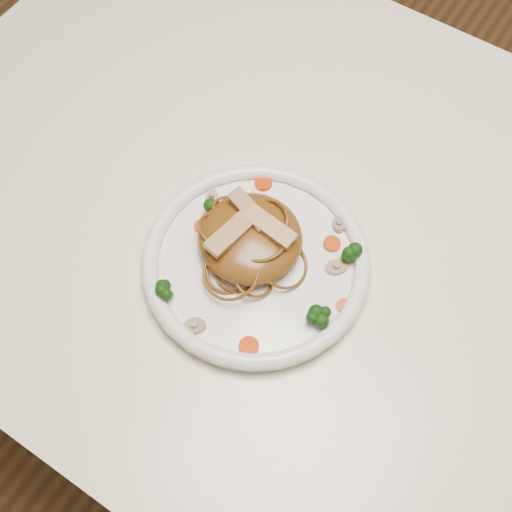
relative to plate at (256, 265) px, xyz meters
The scene contains 20 objects.
ground 0.77m from the plate, 59.22° to the left, with size 4.00×4.00×0.00m, color #4C2C1A.
table 0.15m from the plate, 59.22° to the left, with size 1.20×0.80×0.75m.
plate is the anchor object (origin of this frame).
noodle_mound 0.03m from the plate, 141.59° to the left, with size 0.12×0.12×0.04m, color brown.
chicken_a 0.06m from the plate, 90.50° to the left, with size 0.07×0.02×0.01m, color tan.
chicken_b 0.07m from the plate, 132.88° to the left, with size 0.06×0.02×0.01m, color tan.
chicken_c 0.06m from the plate, behind, with size 0.07×0.02×0.01m, color tan.
broccoli_0 0.11m from the plate, 35.28° to the left, with size 0.03×0.03×0.03m, color #13400D, non-canonical shape.
broccoli_1 0.08m from the plate, 161.46° to the left, with size 0.03×0.03×0.03m, color #13400D, non-canonical shape.
broccoli_2 0.11m from the plate, 123.06° to the right, with size 0.03×0.03×0.03m, color #13400D, non-canonical shape.
broccoli_3 0.10m from the plate, 13.18° to the right, with size 0.02×0.02×0.03m, color #13400D, non-canonical shape.
carrot_0 0.09m from the plate, 47.27° to the left, with size 0.02×0.02×0.01m, color #C83B07.
carrot_1 0.08m from the plate, behind, with size 0.02×0.02×0.01m, color #C83B07.
carrot_2 0.12m from the plate, ahead, with size 0.02×0.02×0.01m, color #C83B07.
carrot_3 0.11m from the plate, 118.41° to the left, with size 0.02×0.02×0.01m, color #C83B07.
carrot_4 0.11m from the plate, 61.03° to the right, with size 0.02×0.02×0.01m, color #C83B07.
mushroom_0 0.11m from the plate, 96.59° to the right, with size 0.03×0.03×0.01m, color tan.
mushroom_1 0.10m from the plate, 27.80° to the left, with size 0.03×0.03×0.01m, color tan.
mushroom_2 0.10m from the plate, 155.24° to the left, with size 0.02×0.02×0.01m, color tan.
mushroom_3 0.11m from the plate, 59.16° to the left, with size 0.02×0.02×0.01m, color tan.
Camera 1 is at (0.14, -0.39, 1.47)m, focal length 46.90 mm.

